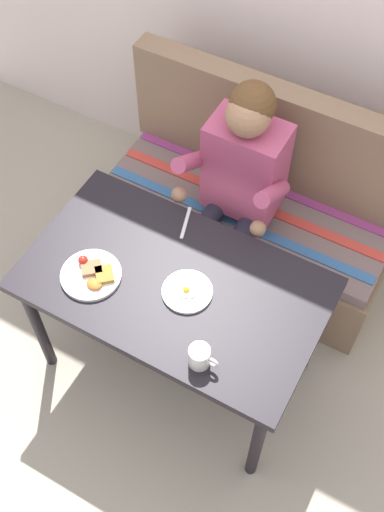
% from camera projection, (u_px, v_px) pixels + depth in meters
% --- Properties ---
extents(ground_plane, '(8.00, 8.00, 0.00)m').
position_uv_depth(ground_plane, '(177.00, 362.00, 3.10)').
color(ground_plane, '#A99D8A').
extents(table, '(1.20, 0.70, 0.73)m').
position_uv_depth(table, '(174.00, 293.00, 2.57)').
color(table, black).
rests_on(table, ground).
extents(couch, '(1.44, 0.56, 1.00)m').
position_uv_depth(couch, '(251.00, 213.00, 3.21)').
color(couch, '#7E624B').
rests_on(couch, ground).
extents(person, '(0.45, 0.61, 1.21)m').
position_uv_depth(person, '(238.00, 180.00, 2.79)').
color(person, '#AF4569').
rests_on(person, ground).
extents(plate_breakfast, '(0.24, 0.24, 0.05)m').
position_uv_depth(plate_breakfast, '(92.00, 274.00, 2.51)').
color(plate_breakfast, white).
rests_on(plate_breakfast, table).
extents(plate_eggs, '(0.20, 0.20, 0.04)m').
position_uv_depth(plate_eggs, '(187.00, 291.00, 2.46)').
color(plate_eggs, white).
rests_on(plate_eggs, table).
extents(coffee_mug, '(0.12, 0.08, 0.09)m').
position_uv_depth(coffee_mug, '(200.00, 356.00, 2.26)').
color(coffee_mug, white).
rests_on(coffee_mug, table).
extents(fork, '(0.06, 0.17, 0.00)m').
position_uv_depth(fork, '(186.00, 223.00, 2.67)').
color(fork, silver).
rests_on(fork, table).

